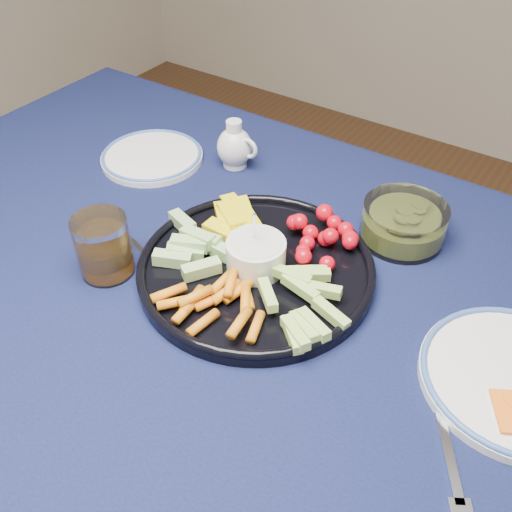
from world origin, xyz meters
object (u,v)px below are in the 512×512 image
Objects in this scene: creamer_pitcher at (235,147)px; juice_tumbler at (104,249)px; pickle_bowl at (403,224)px; crudite_platter at (254,265)px; side_plate_extra at (152,156)px; dining_table at (260,372)px.

creamer_pitcher is 0.36m from juice_tumbler.
creamer_pitcher is 0.36m from pickle_bowl.
crudite_platter is 3.84× the size of creamer_pitcher.
juice_tumbler is at bearing -60.05° from side_plate_extra.
dining_table is 0.33m from pickle_bowl.
juice_tumbler reaches higher than creamer_pitcher.
juice_tumbler reaches higher than dining_table.
dining_table is at bearing -49.95° from creamer_pitcher.
side_plate_extra is (-0.16, 0.28, -0.03)m from juice_tumbler.
dining_table is 17.05× the size of juice_tumbler.
creamer_pitcher is at bearing 27.65° from side_plate_extra.
crudite_platter is 0.39m from side_plate_extra.
pickle_bowl is 0.51m from side_plate_extra.
crudite_platter is at bearing 127.86° from dining_table.
juice_tumbler reaches higher than pickle_bowl.
dining_table is 4.60× the size of crudite_platter.
dining_table is at bearing 5.20° from juice_tumbler.
pickle_bowl is 1.40× the size of juice_tumbler.
creamer_pitcher is 0.69× the size of pickle_bowl.
dining_table is 8.34× the size of side_plate_extra.
crudite_platter is at bearing 31.55° from juice_tumbler.
pickle_bowl is 0.48m from juice_tumbler.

